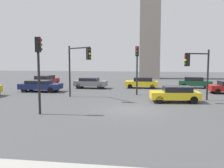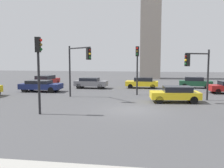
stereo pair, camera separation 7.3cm
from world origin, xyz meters
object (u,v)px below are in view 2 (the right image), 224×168
at_px(traffic_light_0, 137,61).
at_px(car_6, 91,83).
at_px(car_3, 41,85).
at_px(car_8, 46,80).
at_px(car_1, 175,94).
at_px(car_5, 142,83).
at_px(traffic_light_4, 79,61).
at_px(car_7, 195,82).
at_px(traffic_light_1, 197,66).
at_px(traffic_light_2, 39,61).

bearing_deg(traffic_light_0, car_6, -123.76).
bearing_deg(car_3, car_8, 108.02).
bearing_deg(car_1, car_3, -23.90).
xyz_separation_m(car_3, car_5, (11.23, 5.06, 0.00)).
bearing_deg(car_1, car_5, -78.13).
bearing_deg(traffic_light_4, car_3, -171.56).
distance_m(traffic_light_0, car_7, 10.26).
bearing_deg(car_6, car_7, 11.93).
distance_m(car_6, car_7, 13.16).
height_order(traffic_light_4, car_6, traffic_light_4).
bearing_deg(car_6, car_1, -40.14).
xyz_separation_m(car_5, car_7, (6.59, 1.10, 0.03)).
bearing_deg(car_8, traffic_light_0, -114.55).
height_order(traffic_light_4, car_8, traffic_light_4).
distance_m(traffic_light_1, car_7, 10.69).
relative_size(traffic_light_2, car_7, 1.26).
relative_size(car_1, car_5, 1.05).
bearing_deg(traffic_light_1, car_8, -69.19).
bearing_deg(traffic_light_4, car_5, 105.10).
xyz_separation_m(traffic_light_1, car_5, (-4.93, 9.18, -2.42)).
xyz_separation_m(traffic_light_0, car_5, (0.36, 5.94, -2.75)).
bearing_deg(car_8, car_3, -159.11).
distance_m(traffic_light_4, car_3, 7.73).
height_order(traffic_light_4, car_1, traffic_light_4).
bearing_deg(car_3, traffic_light_2, -65.38).
bearing_deg(car_8, car_1, -119.87).
distance_m(traffic_light_1, car_3, 16.85).
xyz_separation_m(traffic_light_0, traffic_light_2, (-5.99, -9.81, 0.12)).
height_order(car_5, car_8, car_8).
bearing_deg(traffic_light_2, car_3, 107.50).
distance_m(traffic_light_0, car_3, 11.25).
xyz_separation_m(car_5, car_8, (-13.09, 0.70, 0.05)).
xyz_separation_m(traffic_light_0, car_6, (-6.02, 4.80, -2.74)).
xyz_separation_m(traffic_light_2, car_8, (-6.74, 16.45, -2.82)).
distance_m(car_3, car_6, 6.24).
relative_size(car_3, car_5, 1.12).
height_order(traffic_light_2, car_5, traffic_light_2).
xyz_separation_m(traffic_light_2, car_1, (9.46, 6.00, -2.84)).
bearing_deg(car_7, traffic_light_1, -93.94).
bearing_deg(car_5, traffic_light_1, 119.78).
bearing_deg(car_8, traffic_light_4, -139.98).
xyz_separation_m(traffic_light_4, car_6, (-0.90, 8.24, -2.82)).
xyz_separation_m(car_3, car_6, (4.85, 3.92, 0.01)).
bearing_deg(traffic_light_2, traffic_light_0, 51.57).
relative_size(traffic_light_1, traffic_light_2, 0.88).
xyz_separation_m(traffic_light_2, car_5, (6.35, 15.75, -2.87)).
bearing_deg(car_5, car_6, 11.72).
bearing_deg(traffic_light_2, car_6, 83.09).
bearing_deg(car_3, traffic_light_0, -4.51).
bearing_deg(traffic_light_2, car_1, 25.37).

